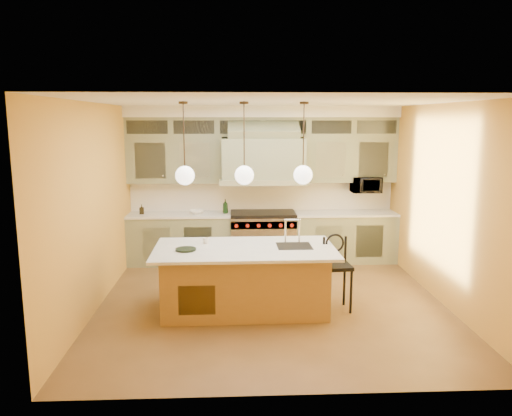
{
  "coord_description": "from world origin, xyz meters",
  "views": [
    {
      "loc": [
        -0.55,
        -6.97,
        2.67
      ],
      "look_at": [
        -0.2,
        0.7,
        1.3
      ],
      "focal_mm": 35.0,
      "sensor_mm": 36.0,
      "label": 1
    }
  ],
  "objects_px": {
    "kitchen_island": "(245,278)",
    "microwave": "(366,185)",
    "range": "(263,237)",
    "counter_stool": "(337,268)"
  },
  "relations": [
    {
      "from": "kitchen_island",
      "to": "microwave",
      "type": "bearing_deg",
      "value": 46.28
    },
    {
      "from": "counter_stool",
      "to": "range",
      "type": "bearing_deg",
      "value": 105.92
    },
    {
      "from": "kitchen_island",
      "to": "microwave",
      "type": "height_order",
      "value": "microwave"
    },
    {
      "from": "range",
      "to": "microwave",
      "type": "height_order",
      "value": "microwave"
    },
    {
      "from": "counter_stool",
      "to": "microwave",
      "type": "bearing_deg",
      "value": 62.88
    },
    {
      "from": "range",
      "to": "microwave",
      "type": "relative_size",
      "value": 2.21
    },
    {
      "from": "kitchen_island",
      "to": "counter_stool",
      "type": "height_order",
      "value": "kitchen_island"
    },
    {
      "from": "counter_stool",
      "to": "microwave",
      "type": "relative_size",
      "value": 1.97
    },
    {
      "from": "range",
      "to": "counter_stool",
      "type": "height_order",
      "value": "counter_stool"
    },
    {
      "from": "range",
      "to": "kitchen_island",
      "type": "height_order",
      "value": "kitchen_island"
    }
  ]
}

